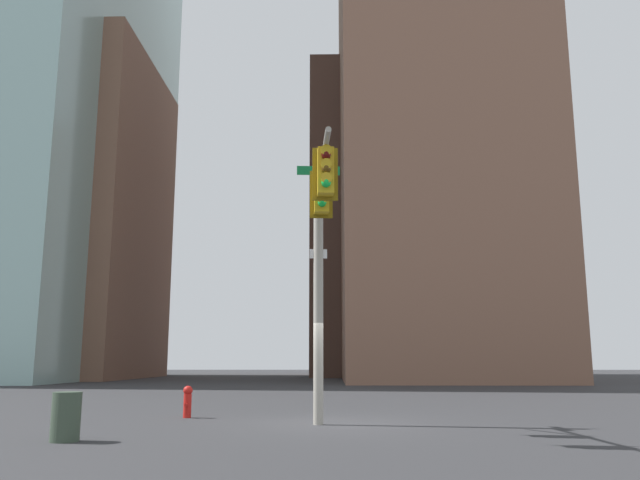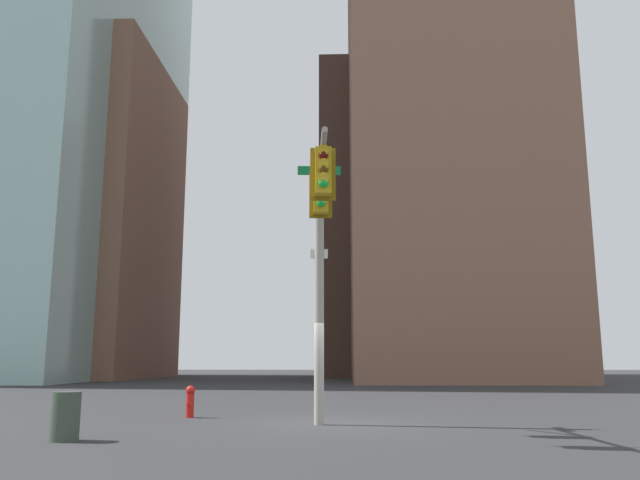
% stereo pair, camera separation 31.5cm
% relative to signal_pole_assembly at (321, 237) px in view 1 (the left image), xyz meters
% --- Properties ---
extents(ground_plane, '(200.00, 200.00, 0.00)m').
position_rel_signal_pole_assembly_xyz_m(ground_plane, '(-1.52, 0.28, -4.50)').
color(ground_plane, '#2D2D30').
extents(signal_pole_assembly, '(4.94, 1.14, 6.77)m').
position_rel_signal_pole_assembly_xyz_m(signal_pole_assembly, '(0.00, 0.00, 0.00)').
color(signal_pole_assembly, '#9E998C').
rests_on(signal_pole_assembly, ground_plane).
extents(fire_hydrant, '(0.34, 0.26, 0.87)m').
position_rel_signal_pole_assembly_xyz_m(fire_hydrant, '(-3.10, -3.76, -4.02)').
color(fire_hydrant, red).
rests_on(fire_hydrant, ground_plane).
extents(litter_bin, '(0.56, 0.56, 0.95)m').
position_rel_signal_pole_assembly_xyz_m(litter_bin, '(2.31, -4.96, -4.02)').
color(litter_bin, '#384738').
rests_on(litter_bin, ground_plane).
extents(building_brick_nearside, '(26.33, 15.79, 46.82)m').
position_rel_signal_pole_assembly_xyz_m(building_brick_nearside, '(-40.24, 9.00, 18.91)').
color(building_brick_nearside, '#845B47').
rests_on(building_brick_nearside, ground_plane).
extents(building_brick_midblock, '(19.01, 17.30, 29.79)m').
position_rel_signal_pole_assembly_xyz_m(building_brick_midblock, '(-43.34, -25.60, 10.40)').
color(building_brick_midblock, '#845B47').
rests_on(building_brick_midblock, ground_plane).
extents(building_glass_tower, '(33.49, 27.65, 69.58)m').
position_rel_signal_pole_assembly_xyz_m(building_glass_tower, '(-42.87, -32.53, 30.29)').
color(building_glass_tower, '#9EC6C1').
rests_on(building_glass_tower, ground_plane).
extents(building_brick_farside, '(21.40, 14.06, 31.83)m').
position_rel_signal_pole_assembly_xyz_m(building_brick_farside, '(-55.70, 5.13, 11.42)').
color(building_brick_farside, '#4C3328').
rests_on(building_brick_farside, ground_plane).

